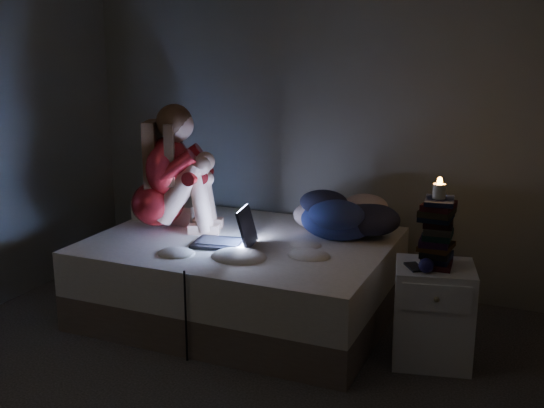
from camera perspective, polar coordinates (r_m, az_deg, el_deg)
The scene contains 12 objects.
floor at distance 3.53m, azimuth -7.50°, elevation -16.53°, with size 3.60×3.80×0.02m, color black.
wall_back at distance 4.80m, azimuth 3.80°, elevation 8.32°, with size 3.60×0.02×2.60m, color slate.
bed at distance 4.38m, azimuth -2.59°, elevation -6.26°, with size 1.87×1.41×0.52m, color beige, non-canonical shape.
pillow at distance 4.83m, azimuth -8.50°, elevation -0.41°, with size 0.48×0.34×0.14m, color silver.
woman at distance 4.48m, azimuth -9.91°, elevation 3.11°, with size 0.53×0.35×0.85m, color maroon, non-canonical shape.
laptop at distance 4.15m, azimuth -4.27°, elevation -1.81°, with size 0.37×0.26×0.26m, color black, non-canonical shape.
clothes_pile at distance 4.35m, azimuth 5.75°, elevation -0.75°, with size 0.53×0.42×0.32m, color navy, non-canonical shape.
nightstand at distance 3.87m, azimuth 13.64°, elevation -9.14°, with size 0.42×0.38×0.57m, color white.
book_stack at distance 3.73m, azimuth 13.95°, elevation -2.43°, with size 0.19×0.25×0.36m, color black, non-canonical shape.
candle at distance 3.68m, azimuth 14.16°, elevation 0.89°, with size 0.07×0.07×0.08m, color beige.
phone at distance 3.73m, azimuth 11.96°, elevation -5.17°, with size 0.07×0.14×0.01m, color black.
blue_orb at distance 3.65m, azimuth 12.70°, elevation -5.08°, with size 0.08×0.08×0.08m, color #17154D.
Camera 1 is at (1.60, -2.59, 1.79)m, focal length 43.83 mm.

